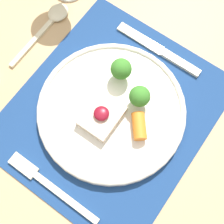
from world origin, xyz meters
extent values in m
plane|color=brown|center=(0.00, 0.00, 0.00)|extent=(8.00, 8.00, 0.00)
cube|color=tan|center=(0.00, 0.00, 0.74)|extent=(1.15, 1.03, 0.03)
cube|color=navy|center=(0.00, 0.00, 0.75)|extent=(0.41, 0.36, 0.00)
cylinder|color=silver|center=(0.00, 0.00, 0.76)|extent=(0.29, 0.29, 0.02)
torus|color=silver|center=(0.00, 0.00, 0.77)|extent=(0.29, 0.29, 0.01)
cube|color=beige|center=(-0.02, 0.01, 0.78)|extent=(0.08, 0.06, 0.02)
ellipsoid|color=maroon|center=(-0.02, 0.01, 0.80)|extent=(0.03, 0.03, 0.01)
cylinder|color=#84B256|center=(0.07, 0.03, 0.78)|extent=(0.01, 0.01, 0.02)
sphere|color=#387A28|center=(0.07, 0.03, 0.80)|extent=(0.04, 0.04, 0.04)
cylinder|color=#84B256|center=(0.04, -0.03, 0.78)|extent=(0.01, 0.01, 0.02)
sphere|color=#387A28|center=(0.04, -0.03, 0.80)|extent=(0.04, 0.04, 0.04)
cylinder|color=orange|center=(0.00, -0.06, 0.78)|extent=(0.05, 0.05, 0.02)
cube|color=beige|center=(-0.18, -0.03, 0.76)|extent=(0.01, 0.14, 0.01)
cube|color=beige|center=(-0.18, 0.07, 0.76)|extent=(0.02, 0.06, 0.01)
cube|color=beige|center=(0.17, -0.05, 0.76)|extent=(0.02, 0.09, 0.01)
cube|color=beige|center=(0.17, 0.04, 0.76)|extent=(0.02, 0.11, 0.00)
cube|color=beige|center=(0.03, 0.23, 0.76)|extent=(0.14, 0.01, 0.01)
ellipsoid|color=beige|center=(0.12, 0.23, 0.76)|extent=(0.05, 0.04, 0.01)
camera|label=1|loc=(-0.16, -0.11, 1.34)|focal=50.00mm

